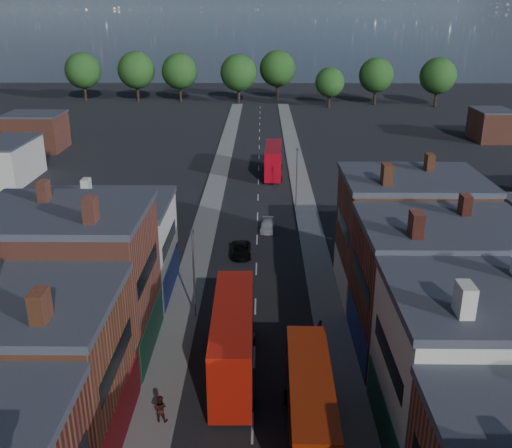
{
  "coord_description": "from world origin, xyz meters",
  "views": [
    {
      "loc": [
        0.55,
        -13.62,
        25.17
      ],
      "look_at": [
        0.0,
        37.22,
        6.03
      ],
      "focal_mm": 40.0,
      "sensor_mm": 36.0,
      "label": 1
    }
  ],
  "objects_px": {
    "car_1": "(314,437)",
    "ped_1": "(160,409)",
    "car_3": "(267,226)",
    "ped_3": "(320,329)",
    "car_2": "(241,250)",
    "bus_2": "(273,160)",
    "bus_0": "(233,339)",
    "bus_1": "(310,407)"
  },
  "relations": [
    {
      "from": "car_1",
      "to": "ped_1",
      "type": "bearing_deg",
      "value": 169.95
    },
    {
      "from": "car_3",
      "to": "ped_1",
      "type": "distance_m",
      "value": 35.3
    },
    {
      "from": "car_1",
      "to": "ped_3",
      "type": "distance_m",
      "value": 12.27
    },
    {
      "from": "car_1",
      "to": "car_2",
      "type": "xyz_separation_m",
      "value": [
        -5.51,
        29.0,
        -0.0
      ]
    },
    {
      "from": "ped_3",
      "to": "ped_1",
      "type": "bearing_deg",
      "value": 114.77
    },
    {
      "from": "car_1",
      "to": "bus_2",
      "type": "bearing_deg",
      "value": 93.05
    },
    {
      "from": "bus_0",
      "to": "ped_1",
      "type": "bearing_deg",
      "value": -130.06
    },
    {
      "from": "car_3",
      "to": "ped_3",
      "type": "distance_m",
      "value": 24.77
    },
    {
      "from": "car_2",
      "to": "ped_1",
      "type": "xyz_separation_m",
      "value": [
        -4.26,
        -26.96,
        0.41
      ]
    },
    {
      "from": "bus_0",
      "to": "bus_2",
      "type": "relative_size",
      "value": 1.09
    },
    {
      "from": "bus_2",
      "to": "car_2",
      "type": "height_order",
      "value": "bus_2"
    },
    {
      "from": "bus_2",
      "to": "ped_3",
      "type": "distance_m",
      "value": 48.97
    },
    {
      "from": "car_3",
      "to": "car_1",
      "type": "bearing_deg",
      "value": -82.63
    },
    {
      "from": "bus_0",
      "to": "car_3",
      "type": "relative_size",
      "value": 3.13
    },
    {
      "from": "bus_0",
      "to": "car_2",
      "type": "bearing_deg",
      "value": 89.83
    },
    {
      "from": "bus_0",
      "to": "car_1",
      "type": "height_order",
      "value": "bus_0"
    },
    {
      "from": "bus_2",
      "to": "bus_0",
      "type": "bearing_deg",
      "value": -92.15
    },
    {
      "from": "bus_0",
      "to": "ped_1",
      "type": "distance_m",
      "value": 7.29
    },
    {
      "from": "ped_1",
      "to": "ped_3",
      "type": "height_order",
      "value": "ped_1"
    },
    {
      "from": "bus_1",
      "to": "bus_2",
      "type": "bearing_deg",
      "value": 92.01
    },
    {
      "from": "bus_0",
      "to": "bus_1",
      "type": "bearing_deg",
      "value": -56.05
    },
    {
      "from": "bus_0",
      "to": "ped_1",
      "type": "relative_size",
      "value": 6.68
    },
    {
      "from": "car_3",
      "to": "bus_0",
      "type": "bearing_deg",
      "value": -91.99
    },
    {
      "from": "car_3",
      "to": "bus_2",
      "type": "bearing_deg",
      "value": 90.54
    },
    {
      "from": "car_1",
      "to": "ped_3",
      "type": "bearing_deg",
      "value": 84.7
    },
    {
      "from": "bus_0",
      "to": "ped_3",
      "type": "relative_size",
      "value": 7.73
    },
    {
      "from": "car_1",
      "to": "ped_1",
      "type": "distance_m",
      "value": 9.99
    },
    {
      "from": "bus_2",
      "to": "ped_3",
      "type": "relative_size",
      "value": 7.07
    },
    {
      "from": "bus_0",
      "to": "car_1",
      "type": "distance_m",
      "value": 9.45
    },
    {
      "from": "bus_2",
      "to": "ped_1",
      "type": "height_order",
      "value": "bus_2"
    },
    {
      "from": "ped_1",
      "to": "ped_3",
      "type": "bearing_deg",
      "value": -130.45
    },
    {
      "from": "bus_1",
      "to": "bus_0",
      "type": "bearing_deg",
      "value": 125.63
    },
    {
      "from": "car_1",
      "to": "ped_1",
      "type": "xyz_separation_m",
      "value": [
        -9.77,
        2.04,
        0.41
      ]
    },
    {
      "from": "bus_0",
      "to": "ped_3",
      "type": "height_order",
      "value": "bus_0"
    },
    {
      "from": "bus_1",
      "to": "bus_2",
      "type": "relative_size",
      "value": 1.0
    },
    {
      "from": "ped_3",
      "to": "bus_2",
      "type": "bearing_deg",
      "value": -13.78
    },
    {
      "from": "bus_2",
      "to": "car_3",
      "type": "height_order",
      "value": "bus_2"
    },
    {
      "from": "ped_1",
      "to": "ped_3",
      "type": "xyz_separation_m",
      "value": [
        11.27,
        10.13,
        -0.13
      ]
    },
    {
      "from": "bus_0",
      "to": "car_1",
      "type": "relative_size",
      "value": 3.19
    },
    {
      "from": "bus_0",
      "to": "bus_2",
      "type": "bearing_deg",
      "value": 85.13
    },
    {
      "from": "car_1",
      "to": "ped_3",
      "type": "relative_size",
      "value": 2.42
    },
    {
      "from": "bus_2",
      "to": "car_1",
      "type": "relative_size",
      "value": 2.92
    }
  ]
}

